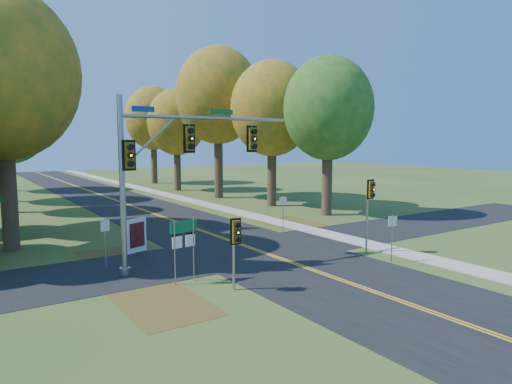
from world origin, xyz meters
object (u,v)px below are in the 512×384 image
east_signal_pole (370,197)px  info_kiosk (136,236)px  traffic_mast (169,160)px  route_sign_cluster (184,238)px

east_signal_pole → info_kiosk: size_ratio=2.17×
traffic_mast → east_signal_pole: 10.67m
route_sign_cluster → info_kiosk: size_ratio=1.49×
traffic_mast → route_sign_cluster: traffic_mast is taller
traffic_mast → info_kiosk: traffic_mast is taller
traffic_mast → east_signal_pole: size_ratio=2.22×
east_signal_pole → route_sign_cluster: bearing=-178.5°
route_sign_cluster → info_kiosk: (0.09, 6.31, -1.01)m
traffic_mast → east_signal_pole: (9.97, -3.16, -2.13)m
route_sign_cluster → east_signal_pole: bearing=-10.7°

